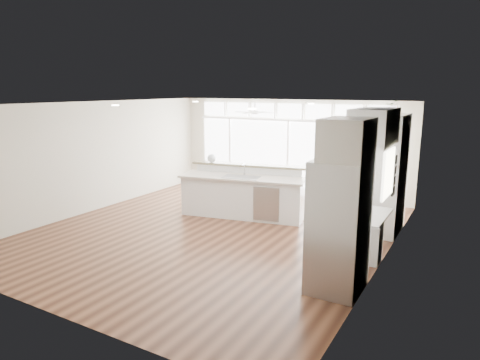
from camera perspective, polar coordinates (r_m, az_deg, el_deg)
The scene contains 24 objects.
floor at distance 9.30m, azimuth -3.49°, elevation -6.82°, with size 7.00×8.00×0.02m, color #412114.
ceiling at distance 8.80m, azimuth -3.72°, elevation 10.11°, with size 7.00×8.00×0.02m, color silver.
wall_back at distance 12.44m, azimuth 6.59°, elevation 4.40°, with size 7.00×0.04×2.70m, color beige.
wall_front at distance 6.11m, azimuth -24.71°, elevation -4.74°, with size 7.00×0.04×2.70m, color beige.
wall_left at distance 11.24m, azimuth -18.71°, elevation 3.01°, with size 0.04×8.00×2.70m, color beige.
wall_right at distance 7.64m, azimuth 18.91°, elevation -1.05°, with size 0.04×8.00×2.70m, color beige.
glass_wall at distance 12.43m, azimuth 6.45°, elevation 3.00°, with size 5.80×0.06×2.08m, color silver.
transom_row at distance 12.29m, azimuth 6.60°, elevation 9.13°, with size 5.90×0.06×0.40m, color silver.
desk_window at distance 7.90m, azimuth 19.14°, elevation 0.83°, with size 0.04×0.85×0.85m, color white.
ceiling_fan at distance 11.48m, azimuth 2.00°, elevation 9.50°, with size 1.16×1.16×0.32m, color white.
recessed_lights at distance 8.97m, azimuth -3.00°, elevation 10.03°, with size 3.40×3.00×0.02m, color #EFE3CB.
oven_cabinet at distance 9.46m, azimuth 19.03°, elevation 0.76°, with size 0.64×1.20×2.50m, color white.
desk_nook at distance 8.26m, azimuth 16.32°, elevation -6.92°, with size 0.72×1.30×0.76m, color white.
upper_cabinets at distance 7.85m, azimuth 17.46°, elevation 6.78°, with size 0.64×1.30×0.64m, color white.
refrigerator at distance 6.55m, azimuth 13.02°, elevation -6.03°, with size 0.76×0.90×2.00m, color #A3A3A8.
fridge_cabinet at distance 6.26m, azimuth 14.11°, elevation 5.28°, with size 0.64×0.90×0.60m, color white.
framed_photos at distance 8.53m, azimuth 19.87°, elevation 0.54°, with size 0.06×0.22×0.80m, color black.
kitchen_island at distance 10.15m, azimuth 0.37°, elevation -1.61°, with size 3.00×1.13×1.19m, color white.
rug at distance 8.04m, azimuth 12.78°, elevation -10.10°, with size 0.94×0.68×0.01m, color #3C2813.
office_chair at distance 8.19m, azimuth 12.99°, elevation -5.76°, with size 0.55×0.51×1.07m, color black.
fishbowl at distance 10.70m, azimuth -3.80°, elevation 2.93°, with size 0.22×0.22×0.22m, color white.
monitor at distance 8.11m, azimuth 16.02°, elevation -2.96°, with size 0.08×0.48×0.40m, color black.
keyboard at distance 8.20m, azimuth 14.78°, elevation -4.13°, with size 0.11×0.31×0.02m, color white.
potted_plant at distance 9.30m, azimuth 19.61°, elevation 8.99°, with size 0.25×0.28×0.22m, color #305725.
Camera 1 is at (4.85, -7.34, 3.01)m, focal length 32.00 mm.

